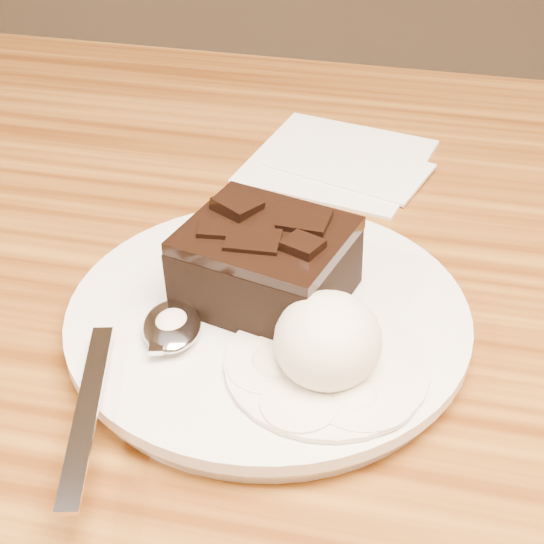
% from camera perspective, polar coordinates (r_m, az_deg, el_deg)
% --- Properties ---
extents(plate, '(0.24, 0.24, 0.02)m').
position_cam_1_polar(plate, '(0.50, -0.26, -3.49)').
color(plate, silver).
rests_on(plate, dining_table).
extents(brownie, '(0.11, 0.10, 0.04)m').
position_cam_1_polar(brownie, '(0.49, -0.41, 0.25)').
color(brownie, black).
rests_on(brownie, plate).
extents(ice_cream_scoop, '(0.06, 0.06, 0.05)m').
position_cam_1_polar(ice_cream_scoop, '(0.44, 3.82, -4.67)').
color(ice_cream_scoop, white).
rests_on(ice_cream_scoop, plate).
extents(melt_puddle, '(0.11, 0.11, 0.00)m').
position_cam_1_polar(melt_puddle, '(0.45, 3.73, -6.44)').
color(melt_puddle, silver).
rests_on(melt_puddle, plate).
extents(spoon, '(0.08, 0.19, 0.01)m').
position_cam_1_polar(spoon, '(0.47, -6.82, -3.81)').
color(spoon, silver).
rests_on(spoon, plate).
extents(napkin, '(0.16, 0.16, 0.01)m').
position_cam_1_polar(napkin, '(0.68, 4.50, 7.62)').
color(napkin, white).
rests_on(napkin, dining_table).
extents(crumb_a, '(0.01, 0.01, 0.00)m').
position_cam_1_polar(crumb_a, '(0.44, 5.73, -7.97)').
color(crumb_a, black).
rests_on(crumb_a, plate).
extents(crumb_b, '(0.01, 0.01, 0.00)m').
position_cam_1_polar(crumb_b, '(0.51, -5.84, -1.24)').
color(crumb_b, black).
rests_on(crumb_b, plate).
extents(crumb_c, '(0.01, 0.01, 0.00)m').
position_cam_1_polar(crumb_c, '(0.49, 3.37, -2.61)').
color(crumb_c, black).
rests_on(crumb_c, plate).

